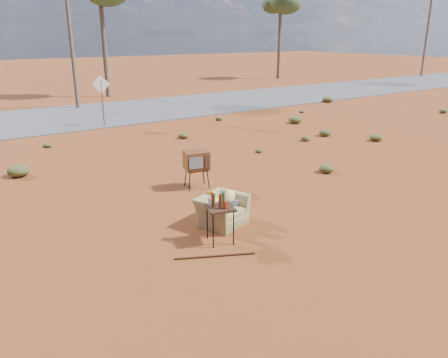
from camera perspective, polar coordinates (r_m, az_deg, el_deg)
ground at (r=9.02m, az=1.91°, el=-6.89°), size 140.00×140.00×0.00m
highway at (r=22.42m, az=-21.57°, el=7.33°), size 140.00×7.00×0.04m
armchair at (r=9.27m, az=-0.06°, el=-3.49°), size 1.25×1.07×0.85m
tv_unit at (r=11.33m, az=-3.62°, el=2.39°), size 0.71×0.62×0.99m
side_table at (r=8.33m, az=-0.79°, el=-3.46°), size 0.63×0.63×1.02m
rusty_bar at (r=8.06m, az=-1.20°, el=-10.01°), size 1.35×0.67×0.04m
road_sign at (r=19.75m, az=-15.69°, el=10.94°), size 0.78×0.06×2.19m
eucalyptus_right at (r=40.73m, az=7.40°, el=21.26°), size 3.20×3.20×7.10m
utility_pole_center at (r=25.01m, az=-19.51°, el=18.14°), size 1.40×0.20×8.00m
utility_pole_east at (r=45.69m, az=25.02°, el=17.21°), size 1.40×0.20×8.00m
scrub_patch at (r=12.26m, az=-13.56°, el=0.26°), size 17.49×8.07×0.33m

